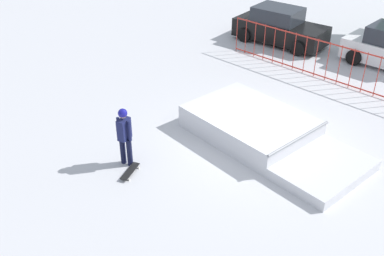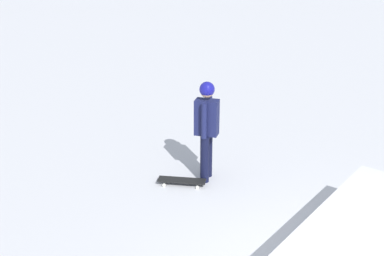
{
  "view_description": "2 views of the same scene",
  "coord_description": "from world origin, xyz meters",
  "px_view_note": "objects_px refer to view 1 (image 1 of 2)",
  "views": [
    {
      "loc": [
        5.95,
        -9.51,
        7.27
      ],
      "look_at": [
        -0.83,
        -1.53,
        0.9
      ],
      "focal_mm": 41.84,
      "sensor_mm": 36.0,
      "label": 1
    },
    {
      "loc": [
        5.14,
        0.58,
        4.11
      ],
      "look_at": [
        -1.67,
        -3.14,
        1.0
      ],
      "focal_mm": 48.51,
      "sensor_mm": 36.0,
      "label": 2
    }
  ],
  "objects_px": {
    "skater": "(124,133)",
    "parked_car_black": "(279,27)",
    "skate_ramp": "(261,131)",
    "skateboard": "(130,171)"
  },
  "relations": [
    {
      "from": "skater",
      "to": "parked_car_black",
      "type": "relative_size",
      "value": 0.41
    },
    {
      "from": "skater",
      "to": "parked_car_black",
      "type": "distance_m",
      "value": 11.02
    },
    {
      "from": "skater",
      "to": "skate_ramp",
      "type": "bearing_deg",
      "value": 135.23
    },
    {
      "from": "skate_ramp",
      "to": "skateboard",
      "type": "distance_m",
      "value": 4.08
    },
    {
      "from": "skateboard",
      "to": "parked_car_black",
      "type": "height_order",
      "value": "parked_car_black"
    },
    {
      "from": "parked_car_black",
      "to": "skate_ramp",
      "type": "bearing_deg",
      "value": -64.44
    },
    {
      "from": "skate_ramp",
      "to": "skater",
      "type": "distance_m",
      "value": 4.1
    },
    {
      "from": "skate_ramp",
      "to": "skateboard",
      "type": "xyz_separation_m",
      "value": [
        -1.76,
        -3.67,
        -0.24
      ]
    },
    {
      "from": "skater",
      "to": "skateboard",
      "type": "height_order",
      "value": "skater"
    },
    {
      "from": "parked_car_black",
      "to": "skater",
      "type": "bearing_deg",
      "value": -82.93
    }
  ]
}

